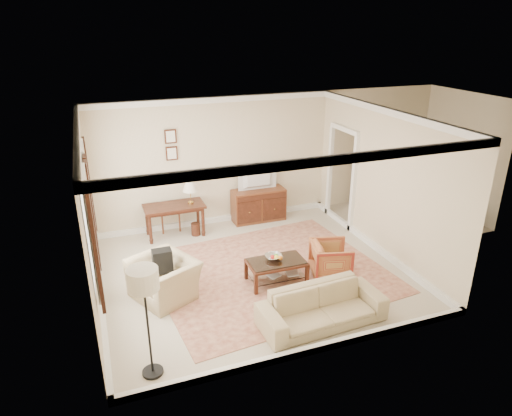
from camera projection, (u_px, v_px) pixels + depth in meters
room_shell at (251, 143)px, 7.68m from camera, size 5.51×5.01×2.91m
annex_bedroom at (411, 203)px, 10.92m from camera, size 3.00×2.70×2.90m
window_front at (91, 233)px, 6.55m from camera, size 0.12×1.56×1.80m
window_rear at (88, 196)px, 7.94m from camera, size 0.12×1.56×1.80m
doorway at (341, 178)px, 10.38m from camera, size 0.10×1.12×2.25m
rug at (269, 272)px, 8.56m from camera, size 4.42×3.89×0.01m
writing_desk at (174, 210)px, 9.86m from camera, size 1.30×0.65×0.71m
desk_chair at (169, 208)px, 10.17m from camera, size 0.47×0.47×1.05m
desk_lamp at (190, 192)px, 9.84m from camera, size 0.32×0.32×0.50m
framed_prints at (171, 145)px, 9.72m from camera, size 0.25×0.04×0.68m
sideboard at (258, 205)px, 10.72m from camera, size 1.24×0.48×0.76m
tv at (259, 172)px, 10.39m from camera, size 0.88×0.51×0.12m
coffee_table at (276, 266)px, 8.14m from camera, size 1.03×0.61×0.44m
fruit_bowl at (274, 256)px, 8.14m from camera, size 0.42×0.42×0.10m
book_a at (267, 276)px, 8.12m from camera, size 0.28×0.11×0.38m
book_b at (286, 273)px, 8.24m from camera, size 0.28×0.08×0.38m
striped_armchair at (331, 257)px, 8.38m from camera, size 0.80×0.83×0.71m
club_armchair at (164, 272)px, 7.67m from camera, size 1.07×1.24×0.92m
backpack at (162, 259)px, 7.61m from camera, size 0.38×0.38×0.40m
sofa at (322, 302)px, 6.99m from camera, size 2.00×0.68×0.77m
floor_lamp at (144, 287)px, 5.61m from camera, size 0.39×0.39×1.59m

